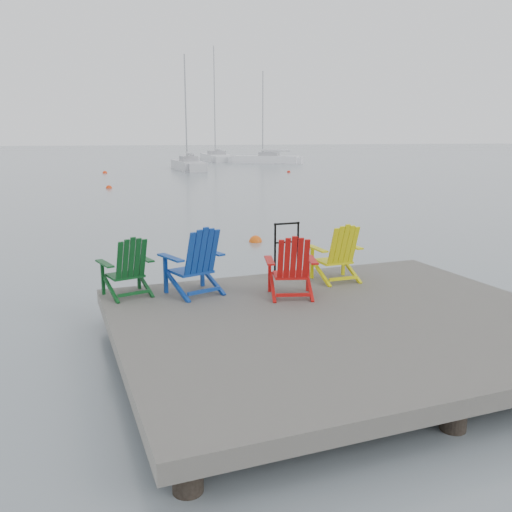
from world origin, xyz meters
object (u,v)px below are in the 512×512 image
object	(u,v)px
chair_green	(128,266)
sailboat_mid	(216,158)
buoy_a	(256,242)
buoy_b	(109,188)
sailboat_far	(266,160)
buoy_d	(105,173)
chair_red	(292,266)
handrail	(287,243)
buoy_c	(289,172)
sailboat_near	(188,166)
chair_blue	(195,261)
chair_yellow	(338,252)

from	to	relation	value
chair_green	sailboat_mid	xyz separation A→B (m)	(18.81, 57.92, -0.61)
buoy_a	buoy_b	distance (m)	18.29
chair_green	sailboat_far	world-z (taller)	sailboat_far
chair_green	buoy_a	world-z (taller)	chair_green
buoy_d	buoy_a	bearing A→B (deg)	-88.33
buoy_a	buoy_b	xyz separation A→B (m)	(-2.07, 18.17, 0.00)
buoy_b	chair_red	bearing A→B (deg)	-89.81
handrail	buoy_c	xyz separation A→B (m)	(14.91, 32.97, -1.04)
handrail	buoy_c	distance (m)	36.20
sailboat_near	buoy_b	bearing A→B (deg)	-115.27
chair_blue	sailboat_near	distance (m)	41.54
sailboat_near	sailboat_far	size ratio (longest dim) A/B	1.00
chair_blue	sailboat_far	xyz separation A→B (m)	(21.27, 49.97, -0.67)
buoy_a	buoy_d	bearing A→B (deg)	91.67
chair_yellow	buoy_a	bearing A→B (deg)	81.53
sailboat_near	buoy_b	xyz separation A→B (m)	(-8.62, -16.11, -0.36)
sailboat_far	buoy_b	size ratio (longest dim) A/B	28.76
chair_blue	buoy_a	world-z (taller)	chair_blue
handrail	chair_green	world-z (taller)	chair_green
handrail	chair_green	size ratio (longest dim) A/B	0.98
buoy_a	chair_yellow	bearing A→B (deg)	-98.21
handrail	buoy_c	world-z (taller)	handrail
chair_green	buoy_a	distance (m)	7.27
chair_red	buoy_b	bearing A→B (deg)	107.06
sailboat_mid	chair_yellow	bearing A→B (deg)	-97.17
chair_red	chair_yellow	xyz separation A→B (m)	(1.10, 0.58, 0.01)
buoy_b	buoy_d	xyz separation A→B (m)	(1.13, 13.86, 0.00)
sailboat_near	sailboat_far	bearing A→B (deg)	42.97
chair_yellow	buoy_b	size ratio (longest dim) A/B	2.71
chair_blue	chair_red	world-z (taller)	chair_blue
chair_green	buoy_a	size ratio (longest dim) A/B	2.51
handrail	sailboat_near	distance (m)	40.41
handrail	buoy_b	size ratio (longest dim) A/B	2.52
sailboat_mid	buoy_d	xyz separation A→B (m)	(-15.48, -20.08, -0.35)
sailboat_near	buoy_a	bearing A→B (deg)	-97.93
buoy_b	sailboat_far	bearing A→B (deg)	52.06
buoy_d	handrail	bearing A→B (deg)	-90.77
handrail	chair_blue	bearing A→B (deg)	-157.81
sailboat_far	buoy_a	bearing A→B (deg)	-166.96
sailboat_near	sailboat_far	xyz separation A→B (m)	(11.43, 9.61, -0.00)
buoy_a	buoy_c	world-z (taller)	buoy_a
chair_yellow	buoy_c	world-z (taller)	chair_yellow
chair_blue	sailboat_mid	xyz separation A→B (m)	(17.83, 58.19, -0.67)
chair_green	sailboat_near	distance (m)	41.52
chair_red	sailboat_mid	size ratio (longest dim) A/B	0.07
sailboat_far	buoy_c	xyz separation A→B (m)	(-4.51, -16.25, -0.36)
chair_blue	buoy_b	distance (m)	24.30
sailboat_near	buoy_d	world-z (taller)	sailboat_near
buoy_b	buoy_c	xyz separation A→B (m)	(15.54, 9.47, 0.00)
buoy_d	chair_green	bearing A→B (deg)	-95.02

